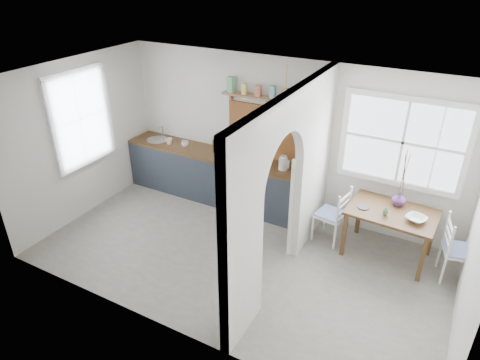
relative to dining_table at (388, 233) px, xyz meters
The scene contains 26 objects.
floor 2.21m from the dining_table, 150.42° to the right, with size 5.80×3.20×0.01m, color gray.
ceiling 3.11m from the dining_table, 150.42° to the right, with size 5.80×3.20×0.01m, color silver.
walls 2.36m from the dining_table, 150.42° to the right, with size 5.81×3.21×2.60m.
partition 1.90m from the dining_table, 139.54° to the right, with size 0.12×3.20×2.60m.
kitchen_window 5.04m from the dining_table, 167.29° to the right, with size 0.10×1.16×1.50m, color white, non-canonical shape.
nook_window 1.32m from the dining_table, 100.65° to the left, with size 1.76×0.10×1.30m, color white, non-canonical shape.
counter 3.03m from the dining_table, behind, with size 3.50×0.60×0.90m.
sink 4.36m from the dining_table, behind, with size 0.40×0.40×0.02m, color silver.
backsplash 2.37m from the dining_table, 166.55° to the left, with size 1.65×0.03×0.90m, color brown.
shelf 2.69m from the dining_table, 168.77° to the left, with size 1.75×0.20×0.21m.
pendant_lamp 2.30m from the dining_table, behind, with size 0.26×0.26×0.16m, color silver.
utensil_rail 1.68m from the dining_table, behind, with size 0.02×0.02×0.50m, color silver.
dining_table is the anchor object (origin of this frame).
chair_left 0.87m from the dining_table, behind, with size 0.42×0.42×0.92m, color white, non-canonical shape.
chair_right 0.95m from the dining_table, ahead, with size 0.42×0.42×0.93m, color white, non-canonical shape.
kettle 1.90m from the dining_table, behind, with size 0.20×0.16×0.24m, color silver, non-canonical shape.
mug_a 4.05m from the dining_table, behind, with size 0.12×0.12×0.11m, color white.
mug_b 3.74m from the dining_table, behind, with size 0.13×0.13×0.10m, color white.
knife_block 3.17m from the dining_table, behind, with size 0.10×0.14×0.23m, color #322318.
jar 3.11m from the dining_table, behind, with size 0.11×0.11×0.17m, color #9D8958.
towel_magenta 1.32m from the dining_table, behind, with size 0.02×0.03×0.52m, color #A4265B.
towel_orange 1.32m from the dining_table, behind, with size 0.02×0.03×0.55m, color orange.
bowl 0.53m from the dining_table, 16.95° to the right, with size 0.26×0.26×0.06m, color white.
table_cup 0.45m from the dining_table, 118.25° to the right, with size 0.09×0.09×0.08m, color #709768.
plate 0.55m from the dining_table, 166.47° to the right, with size 0.17×0.17×0.01m, color #383031.
vase 0.52m from the dining_table, 81.54° to the left, with size 0.20×0.20×0.20m, color #56306C.
Camera 1 is at (2.44, -4.45, 3.95)m, focal length 32.00 mm.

